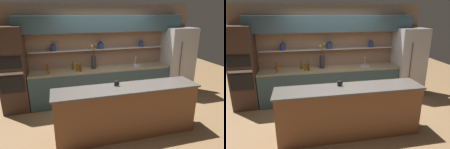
{
  "view_description": "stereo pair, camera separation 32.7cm",
  "coord_description": "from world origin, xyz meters",
  "views": [
    {
      "loc": [
        -1.24,
        -3.85,
        2.4
      ],
      "look_at": [
        -0.06,
        0.37,
        1.01
      ],
      "focal_mm": 32.0,
      "sensor_mm": 36.0,
      "label": 1
    },
    {
      "loc": [
        -0.92,
        -3.93,
        2.4
      ],
      "look_at": [
        -0.06,
        0.37,
        1.01
      ],
      "focal_mm": 32.0,
      "sensor_mm": 36.0,
      "label": 2
    }
  ],
  "objects": [
    {
      "name": "bottle_oil_0",
      "position": [
        -0.69,
        1.11,
        1.01
      ],
      "size": [
        0.06,
        0.06,
        0.23
      ],
      "color": "#47380A",
      "rests_on": "back_counter_unit"
    },
    {
      "name": "oven_tower",
      "position": [
        -2.29,
        1.24,
        1.04
      ],
      "size": [
        0.61,
        0.64,
        2.08
      ],
      "color": "#3D281E",
      "rests_on": "ground_plane"
    },
    {
      "name": "back_counter_unit",
      "position": [
        -0.09,
        1.24,
        0.46
      ],
      "size": [
        3.75,
        0.62,
        0.92
      ],
      "color": "#334C56",
      "rests_on": "ground_plane"
    },
    {
      "name": "sink_fixture",
      "position": [
        0.91,
        1.25,
        0.95
      ],
      "size": [
        0.26,
        0.26,
        0.25
      ],
      "color": "#B7B7BC",
      "rests_on": "back_counter_unit"
    },
    {
      "name": "bottle_oil_4",
      "position": [
        -0.7,
        1.3,
        1.01
      ],
      "size": [
        0.06,
        0.06,
        0.23
      ],
      "color": "olive",
      "rests_on": "back_counter_unit"
    },
    {
      "name": "ground_plane",
      "position": [
        0.0,
        0.0,
        0.0
      ],
      "size": [
        12.0,
        12.0,
        0.0
      ],
      "primitive_type": "plane",
      "color": "olive"
    },
    {
      "name": "refrigerator",
      "position": [
        2.2,
        1.2,
        0.98
      ],
      "size": [
        0.8,
        0.73,
        1.96
      ],
      "color": "#B7B7BC",
      "rests_on": "ground_plane"
    },
    {
      "name": "flower_vase",
      "position": [
        -0.31,
        1.29,
        1.13
      ],
      "size": [
        0.16,
        0.15,
        0.68
      ],
      "color": "#2D2D33",
      "rests_on": "back_counter_unit"
    },
    {
      "name": "bottle_sauce_3",
      "position": [
        -1.48,
        1.11,
        0.99
      ],
      "size": [
        0.05,
        0.05,
        0.16
      ],
      "color": "#9E4C0A",
      "rests_on": "back_counter_unit"
    },
    {
      "name": "bottle_sauce_2",
      "position": [
        -1.51,
        1.38,
        1.0
      ],
      "size": [
        0.05,
        0.05,
        0.18
      ],
      "color": "#9E4C0A",
      "rests_on": "back_counter_unit"
    },
    {
      "name": "bottle_oil_5",
      "position": [
        -0.86,
        1.34,
        1.0
      ],
      "size": [
        0.06,
        0.06,
        0.21
      ],
      "color": "brown",
      "rests_on": "back_counter_unit"
    },
    {
      "name": "coffee_mug",
      "position": [
        -0.18,
        -0.38,
        1.07
      ],
      "size": [
        0.1,
        0.08,
        0.1
      ],
      "color": "black",
      "rests_on": "island_counter"
    },
    {
      "name": "bottle_sauce_1",
      "position": [
        -0.77,
        1.15,
        0.99
      ],
      "size": [
        0.05,
        0.05,
        0.17
      ],
      "color": "#9E4C0A",
      "rests_on": "back_counter_unit"
    },
    {
      "name": "back_wall_unit",
      "position": [
        -0.0,
        1.53,
        1.55
      ],
      "size": [
        5.2,
        0.44,
        2.6
      ],
      "color": "#937056",
      "rests_on": "ground_plane"
    },
    {
      "name": "island_counter",
      "position": [
        0.0,
        -0.51,
        0.51
      ],
      "size": [
        2.84,
        0.61,
        1.02
      ],
      "color": "brown",
      "rests_on": "ground_plane"
    }
  ]
}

